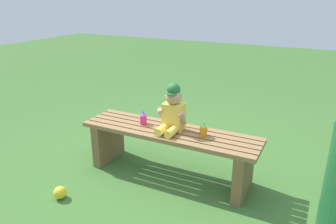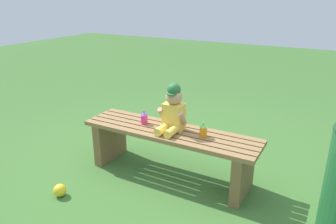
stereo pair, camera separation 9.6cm
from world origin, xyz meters
The scene contains 6 objects.
ground_plane centered at (0.00, 0.00, 0.00)m, with size 16.00×16.00×0.00m, color #3D6B2D.
park_bench centered at (0.00, 0.00, 0.29)m, with size 1.54×0.40×0.43m.
child_figure centered at (0.02, 0.01, 0.61)m, with size 0.23×0.27×0.40m.
sippy_cup_left centered at (-0.26, 0.01, 0.49)m, with size 0.06×0.06×0.12m.
sippy_cup_right centered at (0.30, 0.01, 0.49)m, with size 0.06×0.06×0.12m.
toy_ball centered at (-0.61, -0.70, 0.05)m, with size 0.10×0.10×0.10m, color yellow.
Camera 2 is at (1.20, -2.21, 1.52)m, focal length 34.67 mm.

